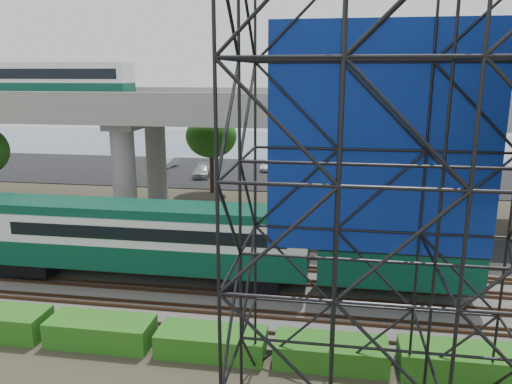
# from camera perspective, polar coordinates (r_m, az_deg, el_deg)

# --- Properties ---
(ground) EXTENTS (140.00, 140.00, 0.00)m
(ground) POSITION_cam_1_polar(r_m,az_deg,el_deg) (26.29, -4.91, -12.82)
(ground) COLOR #474233
(ground) RESTS_ON ground
(ballast_bed) EXTENTS (90.00, 12.00, 0.20)m
(ballast_bed) POSITION_cam_1_polar(r_m,az_deg,el_deg) (28.00, -3.92, -10.85)
(ballast_bed) COLOR slate
(ballast_bed) RESTS_ON ground
(service_road) EXTENTS (90.00, 5.00, 0.08)m
(service_road) POSITION_cam_1_polar(r_m,az_deg,el_deg) (35.77, -0.86, -5.38)
(service_road) COLOR black
(service_road) RESTS_ON ground
(parking_lot) EXTENTS (90.00, 18.00, 0.08)m
(parking_lot) POSITION_cam_1_polar(r_m,az_deg,el_deg) (58.28, 3.12, 2.07)
(parking_lot) COLOR black
(parking_lot) RESTS_ON ground
(harbor_water) EXTENTS (140.00, 40.00, 0.03)m
(harbor_water) POSITION_cam_1_polar(r_m,az_deg,el_deg) (79.88, 4.79, 5.16)
(harbor_water) COLOR #4B607C
(harbor_water) RESTS_ON ground
(rail_tracks) EXTENTS (90.00, 9.52, 0.16)m
(rail_tracks) POSITION_cam_1_polar(r_m,az_deg,el_deg) (27.93, -3.92, -10.52)
(rail_tracks) COLOR #472D1E
(rail_tracks) RESTS_ON ballast_bed
(commuter_train) EXTENTS (29.30, 3.06, 4.30)m
(commuter_train) POSITION_cam_1_polar(r_m,az_deg,el_deg) (27.67, -9.43, -5.12)
(commuter_train) COLOR black
(commuter_train) RESTS_ON rail_tracks
(overpass) EXTENTS (80.00, 12.00, 12.40)m
(overpass) POSITION_cam_1_polar(r_m,az_deg,el_deg) (39.60, -1.27, 8.59)
(overpass) COLOR #9E9B93
(overpass) RESTS_ON ground
(scaffold_tower) EXTENTS (9.36, 6.36, 15.00)m
(scaffold_tower) POSITION_cam_1_polar(r_m,az_deg,el_deg) (15.50, 14.80, -2.60)
(scaffold_tower) COLOR black
(scaffold_tower) RESTS_ON ground
(hedge_strip) EXTENTS (34.60, 1.80, 1.20)m
(hedge_strip) POSITION_cam_1_polar(r_m,az_deg,el_deg) (22.13, -5.09, -16.61)
(hedge_strip) COLOR #1E5F15
(hedge_strip) RESTS_ON ground
(trees) EXTENTS (40.94, 16.94, 7.69)m
(trees) POSITION_cam_1_polar(r_m,az_deg,el_deg) (40.83, -6.00, 4.93)
(trees) COLOR #382314
(trees) RESTS_ON ground
(suv) EXTENTS (4.81, 2.35, 1.31)m
(suv) POSITION_cam_1_polar(r_m,az_deg,el_deg) (41.04, -23.69, -3.03)
(suv) COLOR black
(suv) RESTS_ON service_road
(parked_cars) EXTENTS (35.54, 9.42, 1.29)m
(parked_cars) POSITION_cam_1_polar(r_m,az_deg,el_deg) (57.51, 3.28, 2.56)
(parked_cars) COLOR white
(parked_cars) RESTS_ON parking_lot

